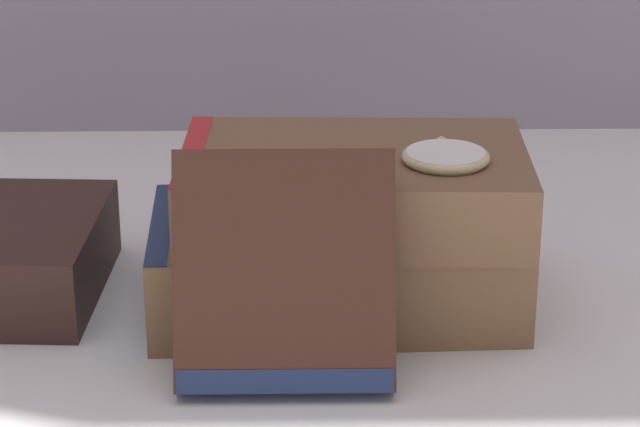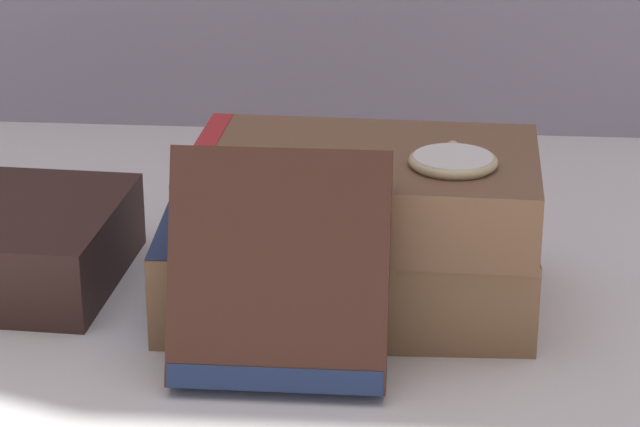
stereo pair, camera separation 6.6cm
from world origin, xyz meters
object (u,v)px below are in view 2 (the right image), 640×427
Objects in this scene: book_flat_bottom at (335,263)px; book_flat_top at (354,188)px; book_leaning_front at (279,279)px; pocket_watch at (453,161)px; reading_glasses at (329,205)px.

book_flat_top reaches higher than book_flat_bottom.
book_leaning_front is at bearing -109.43° from book_flat_top.
book_flat_top is at bearing 161.55° from pocket_watch.
book_flat_top is at bearing 68.73° from book_leaning_front.
book_leaning_front is 0.24m from reading_glasses.
book_leaning_front is 0.12m from pocket_watch.
pocket_watch is at bearing -20.37° from book_flat_bottom.
book_flat_bottom is at bearing 161.76° from pocket_watch.
book_leaning_front is at bearing -106.49° from book_flat_bottom.
pocket_watch reaches higher than book_flat_top.
book_flat_top is 1.62× the size of book_leaning_front.
book_flat_bottom is 4.15× the size of pocket_watch.
pocket_watch is (0.05, -0.02, 0.02)m from book_flat_top.
book_flat_top reaches higher than reading_glasses.
book_flat_bottom is 0.09m from book_leaning_front.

